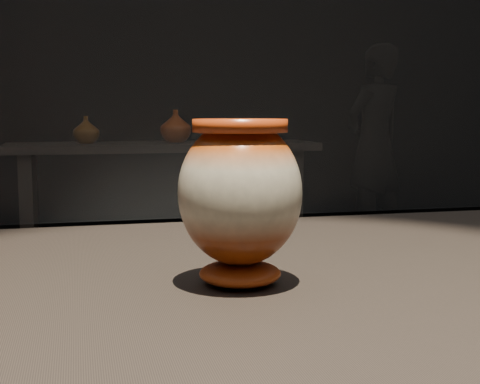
% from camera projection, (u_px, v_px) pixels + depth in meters
% --- Properties ---
extents(main_vase, '(0.19, 0.19, 0.20)m').
position_uv_depth(main_vase, '(240.00, 195.00, 0.79)').
color(main_vase, maroon).
rests_on(main_vase, display_plinth).
extents(back_shelf, '(2.00, 0.60, 0.90)m').
position_uv_depth(back_shelf, '(163.00, 183.00, 4.40)').
color(back_shelf, black).
rests_on(back_shelf, ground).
extents(back_vase_left, '(0.24, 0.24, 0.17)m').
position_uv_depth(back_vase_left, '(86.00, 130.00, 4.24)').
color(back_vase_left, '#8B5614').
rests_on(back_vase_left, back_shelf).
extents(back_vase_mid, '(0.29, 0.29, 0.21)m').
position_uv_depth(back_vase_mid, '(176.00, 126.00, 4.39)').
color(back_vase_mid, maroon).
rests_on(back_vase_mid, back_shelf).
extents(back_vase_right, '(0.06, 0.06, 0.12)m').
position_uv_depth(back_vase_right, '(263.00, 133.00, 4.56)').
color(back_vase_right, '#8B5614').
rests_on(back_vase_right, back_shelf).
extents(visitor, '(0.71, 0.61, 1.66)m').
position_uv_depth(visitor, '(374.00, 144.00, 5.57)').
color(visitor, black).
rests_on(visitor, ground).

